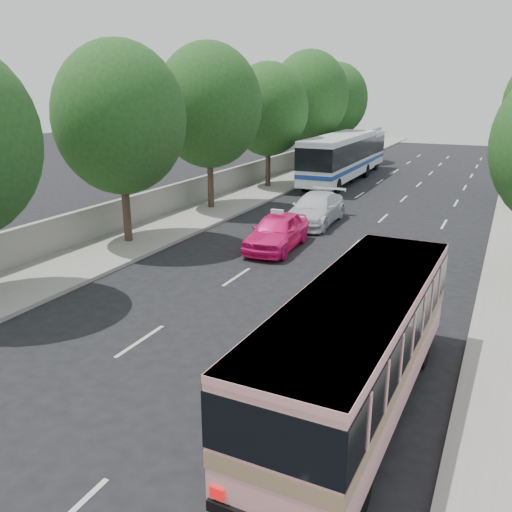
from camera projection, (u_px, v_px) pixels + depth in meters
The scene contains 14 objects.
ground at pixel (232, 326), 16.29m from camera, with size 120.00×120.00×0.00m, color black.
sidewalk_left at pixel (257, 191), 37.00m from camera, with size 4.00×90.00×0.15m, color #9E998E.
low_wall at pixel (234, 178), 37.49m from camera, with size 0.30×90.00×1.50m, color #9E998E.
tree_left_b at pixel (120, 113), 23.11m from camera, with size 5.70×5.70×8.88m.
tree_left_c at pixel (209, 101), 30.02m from camera, with size 6.00×6.00×9.35m.
tree_left_d at pixel (269, 106), 37.03m from camera, with size 5.52×5.52×8.60m.
tree_left_e at pixel (310, 93), 43.67m from camera, with size 6.30×6.30×9.82m.
tree_left_f at pixel (337, 97), 50.79m from camera, with size 5.88×5.88×9.16m.
pink_bus at pixel (358, 337), 11.57m from camera, with size 2.50×8.97×2.84m.
pink_taxi at pixel (277, 231), 23.89m from camera, with size 1.89×4.69×1.60m, color #FF167B.
white_pickup at pixel (315, 209), 28.36m from camera, with size 2.19×5.39×1.57m, color silver.
tour_coach_front at pixel (340, 155), 39.75m from camera, with size 2.60×11.87×3.55m.
tour_coach_rear at pixel (354, 151), 44.03m from camera, with size 2.49×10.73×3.20m.
taxi_roof_sign at pixel (277, 212), 23.62m from camera, with size 0.55×0.18×0.18m, color silver.
Camera 1 is at (6.99, -13.21, 6.87)m, focal length 38.00 mm.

